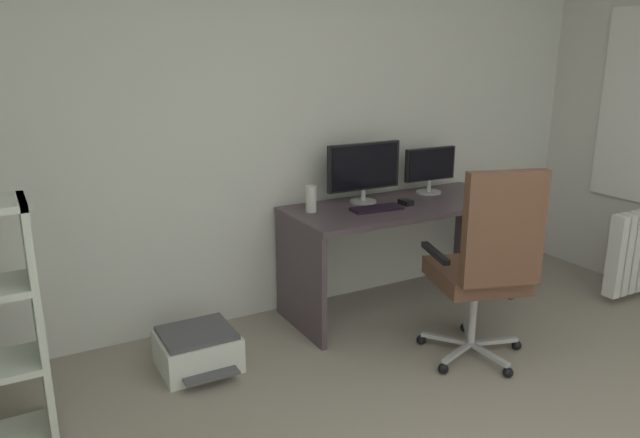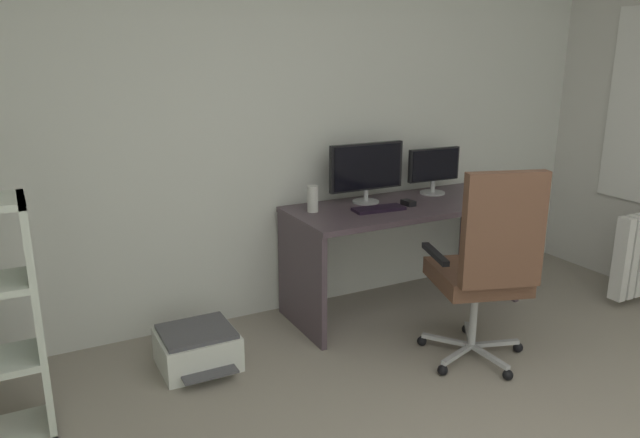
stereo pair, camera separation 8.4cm
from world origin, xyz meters
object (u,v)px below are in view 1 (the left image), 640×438
at_px(monitor_secondary, 430,167).
at_px(desktop_speaker, 311,199).
at_px(keyboard, 377,208).
at_px(office_chair, 486,261).
at_px(desk, 402,230).
at_px(printer, 198,349).
at_px(computer_mouse, 406,202).
at_px(monitor_main, 364,169).

relative_size(monitor_secondary, desktop_speaker, 2.42).
bearing_deg(keyboard, desktop_speaker, 161.15).
xyz_separation_m(monitor_secondary, office_chair, (-0.43, -1.05, -0.31)).
height_order(desk, desktop_speaker, desktop_speaker).
distance_m(monitor_secondary, printer, 2.06).
bearing_deg(desk, printer, -174.64).
bearing_deg(computer_mouse, keyboard, -177.80).
bearing_deg(office_chair, desk, 84.73).
bearing_deg(desk, desktop_speaker, 170.50).
distance_m(desk, computer_mouse, 0.21).
relative_size(monitor_main, desktop_speaker, 3.23).
height_order(desktop_speaker, office_chair, office_chair).
xyz_separation_m(monitor_secondary, computer_mouse, (-0.35, -0.19, -0.17)).
relative_size(office_chair, printer, 2.48).
relative_size(monitor_main, keyboard, 1.61).
relative_size(keyboard, computer_mouse, 3.40).
distance_m(desk, desktop_speaker, 0.71).
height_order(monitor_main, keyboard, monitor_main).
bearing_deg(monitor_main, desktop_speaker, -173.68).
height_order(monitor_secondary, printer, monitor_secondary).
bearing_deg(desk, keyboard, -166.81).
bearing_deg(computer_mouse, monitor_main, 135.05).
bearing_deg(monitor_main, monitor_secondary, 0.01).
distance_m(keyboard, computer_mouse, 0.25).
bearing_deg(monitor_secondary, office_chair, -112.36).
bearing_deg(monitor_main, printer, -167.08).
relative_size(monitor_main, computer_mouse, 5.48).
bearing_deg(desktop_speaker, keyboard, -23.00).
height_order(computer_mouse, office_chair, office_chair).
bearing_deg(desktop_speaker, monitor_main, 6.32).
bearing_deg(desk, office_chair, -95.27).
xyz_separation_m(monitor_secondary, desktop_speaker, (-0.99, -0.05, -0.11)).
relative_size(computer_mouse, office_chair, 0.09).
bearing_deg(office_chair, printer, 152.46).
bearing_deg(keyboard, office_chair, -74.25).
bearing_deg(computer_mouse, desk, 81.26).
relative_size(monitor_secondary, office_chair, 0.35).
height_order(monitor_main, office_chair, office_chair).
bearing_deg(desktop_speaker, computer_mouse, -12.88).
xyz_separation_m(monitor_main, printer, (-1.30, -0.30, -0.87)).
bearing_deg(printer, desktop_speaker, 16.08).
xyz_separation_m(computer_mouse, office_chair, (-0.08, -0.85, -0.14)).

